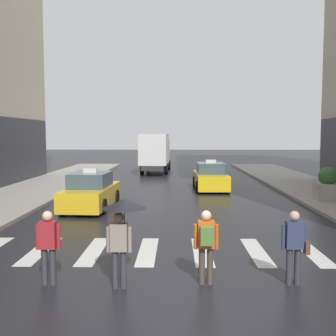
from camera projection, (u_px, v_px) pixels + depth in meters
name	position (u px, v px, depth m)	size (l,w,h in m)	color
ground_plane	(175.00, 293.00, 8.36)	(160.00, 160.00, 0.00)	black
crosswalk_markings	(175.00, 251.00, 11.35)	(11.30, 2.80, 0.01)	silver
taxi_lead	(91.00, 192.00, 17.94)	(2.10, 4.62, 1.80)	gold
taxi_second	(210.00, 177.00, 24.14)	(1.99, 4.57, 1.80)	yellow
box_truck	(156.00, 151.00, 34.67)	(2.47, 7.61, 3.35)	#2D2D2D
pedestrian_with_umbrella	(122.00, 219.00, 8.52)	(0.96, 0.96, 1.94)	#333338
pedestrian_with_backpack	(206.00, 241.00, 8.76)	(0.55, 0.43, 1.65)	#473D33
pedestrian_with_handbag	(295.00, 243.00, 8.75)	(0.60, 0.24, 1.65)	#333338
pedestrian_plain_coat	(48.00, 243.00, 8.75)	(0.55, 0.24, 1.65)	#333338
planter_mid_block	(327.00, 185.00, 19.41)	(1.10, 1.10, 1.60)	#A8A399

